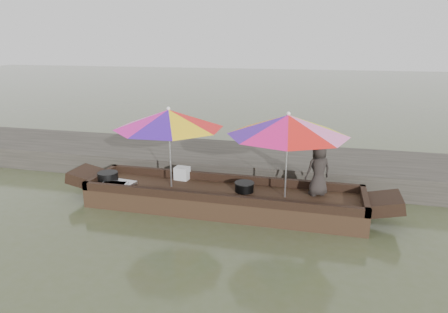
% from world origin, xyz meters
% --- Properties ---
extents(water, '(80.00, 80.00, 0.00)m').
position_xyz_m(water, '(0.00, 0.00, 0.00)').
color(water, '#434B2B').
rests_on(water, ground).
extents(dock, '(22.00, 2.20, 0.50)m').
position_xyz_m(dock, '(0.00, 2.20, 0.25)').
color(dock, '#2D2B26').
rests_on(dock, ground).
extents(boat_hull, '(5.16, 1.20, 0.35)m').
position_xyz_m(boat_hull, '(0.00, 0.00, 0.17)').
color(boat_hull, '#352415').
rests_on(boat_hull, water).
extents(cooking_pot, '(0.40, 0.40, 0.21)m').
position_xyz_m(cooking_pot, '(-2.33, -0.09, 0.45)').
color(cooking_pot, black).
rests_on(cooking_pot, boat_hull).
extents(tray_crayfish, '(0.53, 0.40, 0.09)m').
position_xyz_m(tray_crayfish, '(-2.06, -0.35, 0.39)').
color(tray_crayfish, silver).
rests_on(tray_crayfish, boat_hull).
extents(tray_scallop, '(0.53, 0.40, 0.06)m').
position_xyz_m(tray_scallop, '(-2.00, -0.16, 0.38)').
color(tray_scallop, silver).
rests_on(tray_scallop, boat_hull).
extents(charcoal_grill, '(0.35, 0.35, 0.16)m').
position_xyz_m(charcoal_grill, '(0.40, 0.09, 0.43)').
color(charcoal_grill, black).
rests_on(charcoal_grill, boat_hull).
extents(supply_bag, '(0.30, 0.25, 0.26)m').
position_xyz_m(supply_bag, '(-0.97, 0.45, 0.48)').
color(supply_bag, silver).
rests_on(supply_bag, boat_hull).
extents(vendor, '(0.56, 0.51, 0.96)m').
position_xyz_m(vendor, '(1.72, 0.25, 0.83)').
color(vendor, black).
rests_on(vendor, boat_hull).
extents(umbrella_bow, '(2.72, 2.72, 1.55)m').
position_xyz_m(umbrella_bow, '(-1.03, 0.00, 1.12)').
color(umbrella_bow, green).
rests_on(umbrella_bow, boat_hull).
extents(umbrella_stern, '(2.32, 2.32, 1.55)m').
position_xyz_m(umbrella_stern, '(1.16, 0.00, 1.12)').
color(umbrella_stern, '#FFEE14').
rests_on(umbrella_stern, boat_hull).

